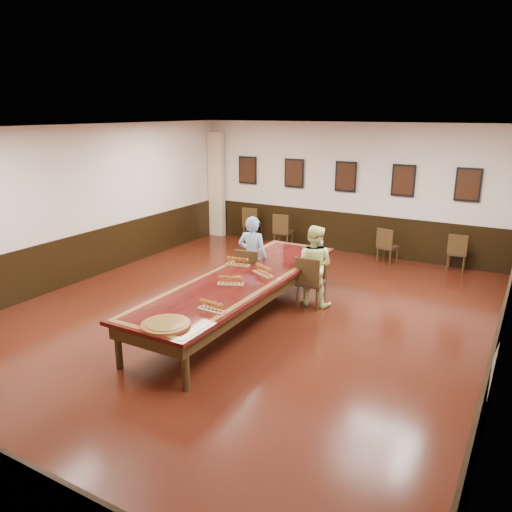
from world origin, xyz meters
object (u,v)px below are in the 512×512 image
Objects in this scene: person_man at (253,257)px; spare_chair_d at (457,252)px; person_woman at (313,265)px; spare_chair_c at (388,246)px; spare_chair_b at (283,231)px; conference_table at (241,285)px; carved_platter at (166,325)px; spare_chair_a at (253,224)px; chair_woman at (311,281)px; chair_man at (251,273)px.

spare_chair_d is at bearing -139.73° from person_man.
spare_chair_c is at bearing -101.92° from person_woman.
conference_table is at bearing 103.42° from spare_chair_b.
carved_platter is at bearing 99.20° from spare_chair_b.
spare_chair_c is (3.81, -0.28, -0.04)m from spare_chair_a.
person_woman reaches higher than spare_chair_b.
spare_chair_a is 1.27× the size of carved_platter.
spare_chair_a is 1.09× the size of spare_chair_d.
carved_platter is at bearing 76.29° from chair_woman.
chair_woman is 0.29m from person_woman.
spare_chair_b is (-2.25, 3.35, -0.02)m from chair_woman.
spare_chair_d is 7.37m from carved_platter.
chair_woman is 0.61× the size of person_man.
spare_chair_b is (1.07, -0.26, -0.01)m from spare_chair_a.
carved_platter is at bearing 76.68° from person_woman.
spare_chair_b is at bearing -58.65° from person_woman.
spare_chair_d reaches higher than spare_chair_c.
person_man is 3.31m from carved_platter.
carved_platter is at bearing 105.00° from spare_chair_a.
person_woman reaches higher than chair_man.
chair_woman is at bearing 90.00° from person_woman.
chair_woman reaches higher than spare_chair_d.
person_woman is at bearing 120.02° from spare_chair_b.
spare_chair_d is at bearing 59.44° from conference_table.
person_woman is 0.30× the size of conference_table.
carved_platter is at bearing 67.19° from spare_chair_d.
spare_chair_b reaches higher than spare_chair_d.
person_woman is 2.01× the size of carved_platter.
spare_chair_c reaches higher than carved_platter.
person_man reaches higher than spare_chair_b.
spare_chair_c reaches higher than conference_table.
spare_chair_d is 0.17× the size of conference_table.
person_woman is (1.17, 0.26, 0.26)m from chair_man.
chair_man is 0.31m from person_man.
person_woman reaches higher than spare_chair_d.
spare_chair_a reaches higher than conference_table.
carved_platter is (2.71, -6.93, 0.30)m from spare_chair_a.
spare_chair_d reaches higher than carved_platter.
conference_table is at bearing 57.29° from spare_chair_d.
chair_man is 1.32× the size of carved_platter.
person_man is at bearing 102.59° from spare_chair_b.
chair_woman reaches higher than spare_chair_b.
spare_chair_b reaches higher than conference_table.
spare_chair_c is 4.65m from conference_table.
carved_platter is at bearing 91.62° from chair_man.
person_man reaches higher than spare_chair_c.
spare_chair_a is 3.82m from spare_chair_c.
person_man reaches higher than chair_man.
person_woman is (3.31, -3.51, 0.28)m from spare_chair_a.
carved_platter is (0.57, -3.16, 0.28)m from chair_man.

